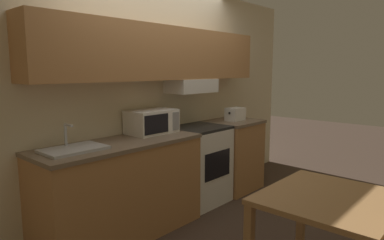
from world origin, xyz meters
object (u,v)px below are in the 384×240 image
object	(u,v)px
toaster	(235,114)
sink_basin	(74,149)
stove_range	(199,165)
dining_table	(329,212)
microwave	(152,122)

from	to	relation	value
toaster	sink_basin	distance (m)	2.28
stove_range	dining_table	size ratio (longest dim) A/B	1.04
toaster	sink_basin	size ratio (longest dim) A/B	0.51
sink_basin	dining_table	bearing A→B (deg)	-64.62
stove_range	sink_basin	size ratio (longest dim) A/B	1.84
sink_basin	toaster	bearing A→B (deg)	-0.46
toaster	dining_table	world-z (taller)	toaster
microwave	sink_basin	distance (m)	0.97
toaster	dining_table	xyz separation A→B (m)	(-1.43, -1.77, -0.37)
dining_table	sink_basin	bearing A→B (deg)	115.38
microwave	toaster	distance (m)	1.33
microwave	dining_table	bearing A→B (deg)	-93.23
toaster	sink_basin	world-z (taller)	sink_basin
sink_basin	dining_table	size ratio (longest dim) A/B	0.56
microwave	sink_basin	bearing A→B (deg)	-173.15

